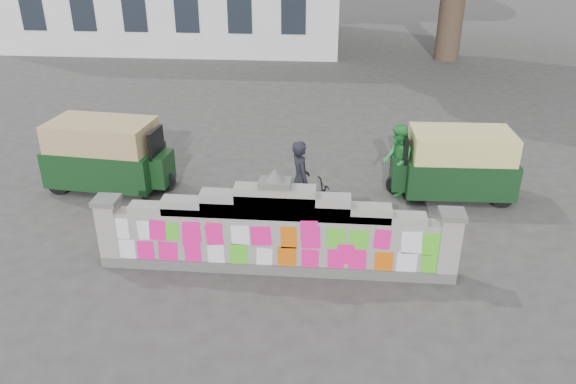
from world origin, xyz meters
name	(u,v)px	position (x,y,z in m)	size (l,w,h in m)	color
ground	(276,269)	(0.00, 0.00, 0.00)	(100.00, 100.00, 0.00)	#383533
parapet_wall	(275,234)	(0.00, -0.01, 0.75)	(6.48, 0.44, 2.01)	#4C4C49
cyclist_bike	(300,206)	(0.33, 1.65, 0.49)	(0.64, 1.85, 0.97)	black
cyclist_rider	(300,191)	(0.33, 1.65, 0.82)	(0.60, 0.39, 1.64)	black
pedestrian	(397,161)	(2.43, 3.39, 0.84)	(0.82, 0.64, 1.68)	green
rickshaw_left	(107,154)	(-4.29, 3.19, 0.85)	(3.02, 1.61, 1.64)	black
rickshaw_right	(456,163)	(3.75, 3.44, 0.81)	(2.84, 1.38, 1.56)	black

